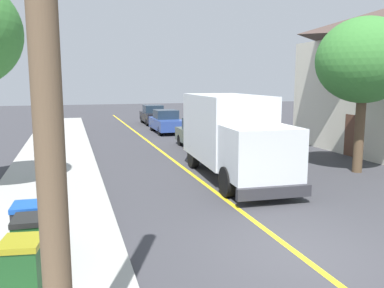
{
  "coord_description": "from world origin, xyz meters",
  "views": [
    {
      "loc": [
        -4.62,
        -7.04,
        3.73
      ],
      "look_at": [
        -0.28,
        7.04,
        1.4
      ],
      "focal_mm": 37.0,
      "sensor_mm": 36.0,
      "label": 1
    }
  ],
  "objects": [
    {
      "name": "trash_bin_middle",
      "position": [
        -5.44,
        0.68,
        0.68
      ],
      "size": [
        0.67,
        0.75,
        1.06
      ],
      "color": "#19471E",
      "rests_on": "sidewalk_curb"
    },
    {
      "name": "centre_line_yellow",
      "position": [
        0.0,
        10.0,
        0.0
      ],
      "size": [
        0.16,
        56.0,
        0.01
      ],
      "primitive_type": "cube",
      "color": "gold",
      "rests_on": "ground"
    },
    {
      "name": "trash_bin_back",
      "position": [
        -5.56,
        1.56,
        0.68
      ],
      "size": [
        0.67,
        0.75,
        1.06
      ],
      "color": "#232328",
      "rests_on": "sidewalk_curb"
    },
    {
      "name": "trash_bin_front",
      "position": [
        -5.48,
        -0.45,
        0.68
      ],
      "size": [
        0.74,
        0.81,
        1.06
      ],
      "color": "#19471E",
      "rests_on": "sidewalk_curb"
    },
    {
      "name": "ground_plane",
      "position": [
        0.0,
        0.0,
        0.0
      ],
      "size": [
        120.0,
        120.0,
        0.0
      ],
      "primitive_type": "plane",
      "color": "#38383D"
    },
    {
      "name": "sidewalk_curb",
      "position": [
        -5.4,
        4.0,
        0.07
      ],
      "size": [
        3.6,
        60.0,
        0.15
      ],
      "primitive_type": "cube",
      "color": "#9E9E99",
      "rests_on": "ground"
    },
    {
      "name": "street_tree_far_side",
      "position": [
        6.71,
        6.32,
        4.54
      ],
      "size": [
        3.79,
        3.79,
        6.27
      ],
      "color": "brown",
      "rests_on": "ground"
    },
    {
      "name": "stop_sign",
      "position": [
        4.59,
        10.11,
        1.86
      ],
      "size": [
        0.8,
        0.1,
        2.65
      ],
      "color": "gray",
      "rests_on": "ground"
    },
    {
      "name": "parked_car_mid",
      "position": [
        2.12,
        21.27,
        0.79
      ],
      "size": [
        1.83,
        4.41,
        1.67
      ],
      "color": "#2D4793",
      "rests_on": "ground"
    },
    {
      "name": "utility_pole",
      "position": [
        -4.85,
        -2.61,
        4.13
      ],
      "size": [
        0.32,
        0.32,
        7.95
      ],
      "primitive_type": "cylinder",
      "color": "brown",
      "rests_on": "sidewalk_curb"
    },
    {
      "name": "box_truck",
      "position": [
        1.37,
        7.11,
        1.77
      ],
      "size": [
        2.79,
        7.3,
        3.2
      ],
      "color": "silver",
      "rests_on": "ground"
    },
    {
      "name": "parked_car_near",
      "position": [
        2.3,
        13.79,
        0.79
      ],
      "size": [
        1.8,
        4.4,
        1.67
      ],
      "color": "#4C564C",
      "rests_on": "ground"
    },
    {
      "name": "parked_car_far",
      "position": [
        2.43,
        27.44,
        0.79
      ],
      "size": [
        1.88,
        4.43,
        1.67
      ],
      "color": "black",
      "rests_on": "ground"
    }
  ]
}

